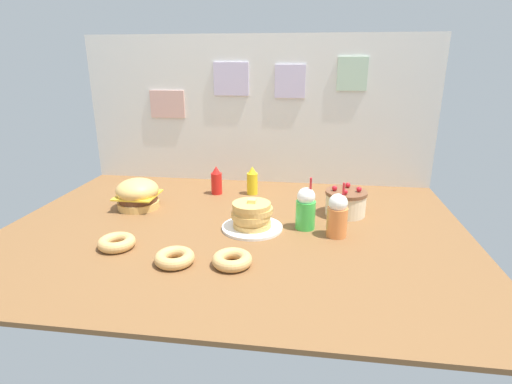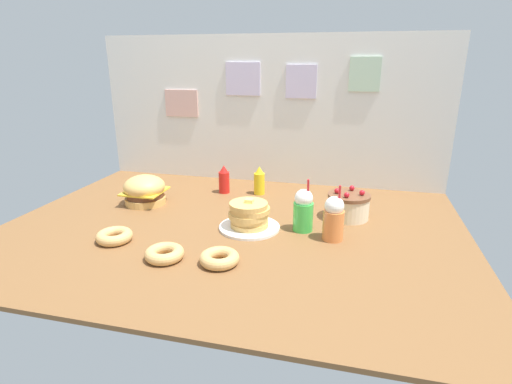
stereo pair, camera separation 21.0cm
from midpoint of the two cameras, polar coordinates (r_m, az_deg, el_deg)
The scene contains 12 objects.
ground_plane at distance 2.05m, azimuth -6.11°, elevation -5.41°, with size 2.32×1.72×0.02m, color brown.
back_wall at distance 2.73m, azimuth -2.12°, elevation 11.49°, with size 2.32×0.04×0.97m.
burger at distance 2.41m, azimuth -18.85°, elevation -0.33°, with size 0.24×0.24×0.17m.
pancake_stack at distance 2.01m, azimuth -3.58°, elevation -3.64°, with size 0.31×0.31×0.16m.
layer_cake at distance 2.22m, azimuth 9.97°, elevation -1.51°, with size 0.22×0.22×0.16m.
ketchup_bottle at distance 2.55m, azimuth -7.98°, elevation 1.51°, with size 0.07×0.07×0.18m.
mustard_bottle at distance 2.53m, azimuth -2.92°, elevation 1.50°, with size 0.07×0.07×0.18m.
cream_soda_cup at distance 2.00m, azimuth 4.09°, elevation -2.40°, with size 0.10×0.10×0.27m.
orange_float_cup at distance 1.93m, azimuth 8.43°, elevation -3.36°, with size 0.10×0.10×0.27m.
donut_pink_glaze at distance 1.96m, azimuth -22.11°, elevation -6.67°, with size 0.17×0.17×0.05m.
donut_chocolate at distance 1.75m, azimuth -14.92°, elevation -9.04°, with size 0.17×0.17×0.05m.
donut_vanilla at distance 1.69m, azimuth -7.04°, elevation -9.55°, with size 0.17×0.17×0.05m.
Camera 1 is at (0.37, -1.84, 0.81)m, focal length 28.23 mm.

